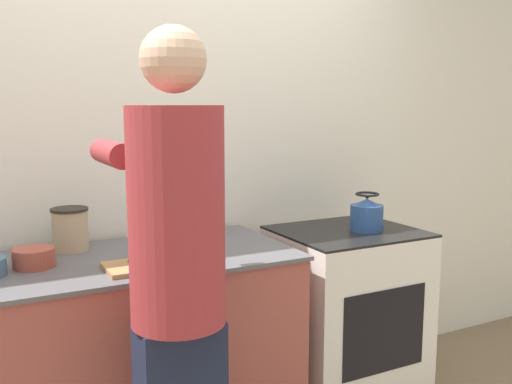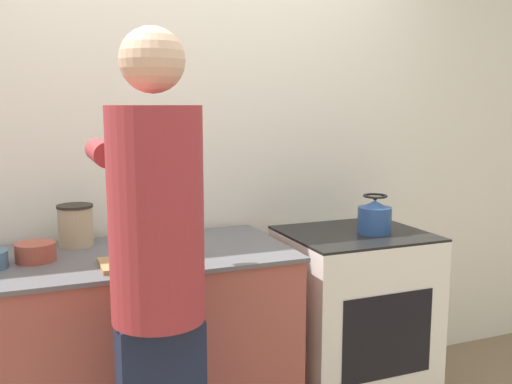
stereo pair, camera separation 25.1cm
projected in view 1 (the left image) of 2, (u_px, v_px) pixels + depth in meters
name	position (u px, v px, depth m)	size (l,w,h in m)	color
wall_back	(171.00, 155.00, 2.84)	(8.00, 0.05, 2.60)	silver
counter	(122.00, 362.00, 2.44)	(1.47, 0.71, 0.92)	#9E4C42
oven	(346.00, 319.00, 2.92)	(0.68, 0.60, 0.93)	silver
person	(177.00, 280.00, 1.85)	(0.35, 0.59, 1.79)	#182036
cutting_board	(152.00, 265.00, 2.24)	(0.36, 0.21, 0.02)	#A87A4C
knife	(152.00, 259.00, 2.27)	(0.20, 0.04, 0.01)	silver
kettle	(367.00, 215.00, 2.83)	(0.16, 0.16, 0.19)	#284C8C
bowl_prep	(34.00, 258.00, 2.23)	(0.16, 0.16, 0.08)	#9E4738
canister_jar	(70.00, 229.00, 2.48)	(0.16, 0.16, 0.19)	tan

